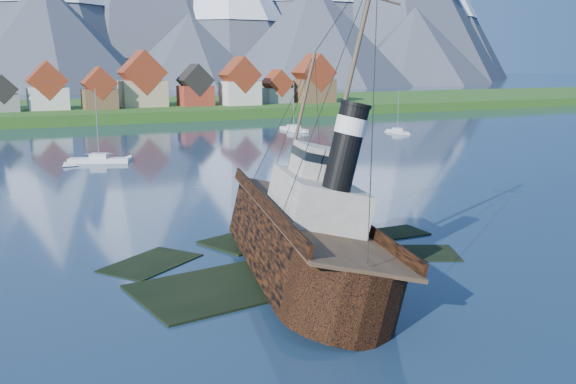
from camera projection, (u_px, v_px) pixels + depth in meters
name	position (u px, v px, depth m)	size (l,w,h in m)	color
ground	(278.00, 269.00, 52.42)	(1400.00, 1400.00, 0.00)	#192D46
shoal	(286.00, 263.00, 55.14)	(31.71, 21.24, 1.14)	black
shore_bank	(51.00, 116.00, 202.31)	(600.00, 80.00, 3.20)	#254814
seawall	(66.00, 126.00, 168.80)	(600.00, 2.50, 2.00)	#3F3D38
tugboat_wreck	(285.00, 230.00, 52.06)	(7.57, 32.61, 25.84)	black
sailboat_c	(99.00, 161.00, 107.62)	(10.18, 6.18, 12.88)	silver
sailboat_d	(397.00, 132.00, 152.17)	(3.01, 7.99, 10.64)	silver
sailboat_e	(294.00, 130.00, 157.17)	(2.76, 10.71, 12.40)	silver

